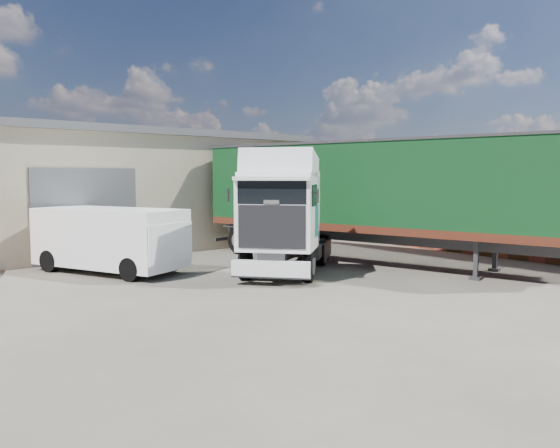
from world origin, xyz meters
TOP-DOWN VIEW (x-y plane):
  - ground at (0.00, 0.00)m, footprint 120.00×120.00m
  - brick_boundary_wall at (11.50, 6.00)m, footprint 0.35×26.00m
  - tractor_unit at (2.19, 3.25)m, footprint 6.16×5.73m
  - box_trailer at (6.32, 3.28)m, footprint 6.15×14.07m
  - panel_van at (-2.04, 7.18)m, footprint 4.11×5.76m

SIDE VIEW (x-z plane):
  - ground at x=0.00m, z-range 0.00..0.00m
  - panel_van at x=-2.04m, z-range 0.04..2.22m
  - brick_boundary_wall at x=11.50m, z-range 0.00..2.50m
  - tractor_unit at x=2.19m, z-range -0.33..3.84m
  - box_trailer at x=6.32m, z-range 0.50..5.08m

